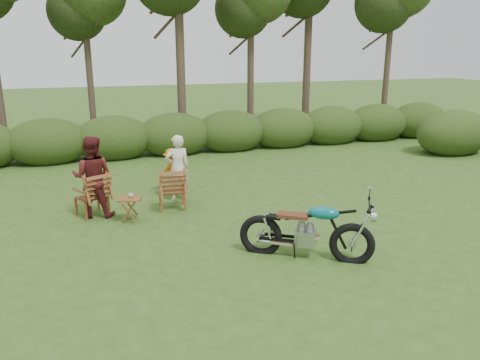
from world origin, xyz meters
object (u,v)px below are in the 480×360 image
object	(u,v)px
lawn_chair_right	(173,208)
adult_b	(96,216)
cup	(131,195)
lawn_chair_left	(93,215)
side_table	(130,210)
motorcycle	(305,257)
child	(173,193)
adult_a	(179,200)

from	to	relation	value
lawn_chair_right	adult_b	size ratio (longest dim) A/B	0.55
lawn_chair_right	cup	bearing A→B (deg)	32.99
lawn_chair_left	side_table	xyz separation A→B (m)	(0.73, -0.64, 0.25)
motorcycle	side_table	world-z (taller)	motorcycle
cup	side_table	bearing A→B (deg)	-143.18
motorcycle	lawn_chair_right	bearing A→B (deg)	150.25
adult_b	motorcycle	bearing A→B (deg)	152.33
side_table	adult_b	world-z (taller)	adult_b
motorcycle	side_table	bearing A→B (deg)	167.29
lawn_chair_right	adult_b	distance (m)	1.66
side_table	cup	world-z (taller)	cup
lawn_chair_right	child	distance (m)	1.12
child	lawn_chair_left	bearing A→B (deg)	12.40
lawn_chair_right	cup	distance (m)	1.20
lawn_chair_left	side_table	bearing A→B (deg)	112.44
side_table	adult_a	distance (m)	1.66
lawn_chair_left	child	world-z (taller)	child
lawn_chair_left	cup	size ratio (longest dim) A/B	8.68
cup	child	xyz separation A→B (m)	(1.17, 1.59, -0.55)
motorcycle	adult_b	bearing A→B (deg)	168.41
adult_a	adult_b	xyz separation A→B (m)	(-1.91, -0.52, 0.00)
lawn_chair_left	child	xyz separation A→B (m)	(1.93, 0.98, 0.00)
lawn_chair_right	child	size ratio (longest dim) A/B	0.84
side_table	adult_b	xyz separation A→B (m)	(-0.67, 0.56, -0.25)
lawn_chair_left	cup	world-z (taller)	cup
lawn_chair_right	side_table	size ratio (longest dim) A/B	1.88
adult_b	child	xyz separation A→B (m)	(1.88, 1.06, 0.00)
motorcycle	adult_b	distance (m)	4.68
side_table	adult_a	world-z (taller)	adult_a
lawn_chair_right	lawn_chair_left	world-z (taller)	lawn_chair_left
motorcycle	lawn_chair_left	distance (m)	4.78
cup	adult_b	xyz separation A→B (m)	(-0.71, 0.53, -0.55)
side_table	adult_b	bearing A→B (deg)	140.12
motorcycle	child	xyz separation A→B (m)	(-1.45, 4.35, 0.00)
lawn_chair_right	adult_b	bearing A→B (deg)	4.11
lawn_chair_right	adult_a	world-z (taller)	adult_a
lawn_chair_right	side_table	distance (m)	1.15
lawn_chair_right	adult_a	bearing A→B (deg)	-108.83
cup	lawn_chair_right	bearing A→B (deg)	27.44
lawn_chair_left	adult_b	bearing A→B (deg)	98.49
cup	motorcycle	bearing A→B (deg)	-46.61
motorcycle	adult_b	xyz separation A→B (m)	(-3.33, 3.30, 0.00)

